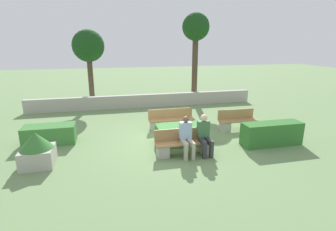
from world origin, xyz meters
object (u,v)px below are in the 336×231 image
(person_seated_man, at_px, (205,133))
(tree_center_left, at_px, (196,31))
(bench_front, at_px, (184,145))
(planter_corner_left, at_px, (37,149))
(person_seated_woman, at_px, (187,135))
(tree_leftmost, at_px, (88,47))
(bench_right_side, at_px, (237,123))
(bench_left_side, at_px, (171,121))

(person_seated_man, distance_m, tree_center_left, 8.96)
(bench_front, bearing_deg, person_seated_man, -12.12)
(planter_corner_left, xyz_separation_m, tree_center_left, (7.48, 7.59, 3.65))
(bench_front, bearing_deg, person_seated_woman, -77.86)
(person_seated_woman, xyz_separation_m, planter_corner_left, (-4.50, 0.33, -0.18))
(bench_front, height_order, tree_leftmost, tree_leftmost)
(bench_front, distance_m, bench_right_side, 3.46)
(bench_left_side, bearing_deg, person_seated_man, -81.84)
(bench_front, bearing_deg, planter_corner_left, 177.57)
(bench_front, relative_size, planter_corner_left, 1.81)
(bench_front, bearing_deg, bench_right_side, 32.80)
(tree_center_left, bearing_deg, person_seated_man, -106.61)
(bench_front, distance_m, person_seated_woman, 0.42)
(planter_corner_left, bearing_deg, bench_left_side, 27.48)
(planter_corner_left, bearing_deg, bench_right_side, 12.84)
(bench_left_side, relative_size, person_seated_man, 1.46)
(bench_right_side, bearing_deg, planter_corner_left, -159.62)
(person_seated_man, bearing_deg, bench_left_side, 98.24)
(bench_right_side, bearing_deg, tree_leftmost, 142.04)
(bench_right_side, height_order, person_seated_woman, person_seated_woman)
(bench_left_side, height_order, person_seated_man, person_seated_man)
(bench_front, distance_m, tree_center_left, 9.19)
(person_seated_woman, relative_size, planter_corner_left, 1.24)
(person_seated_man, distance_m, tree_leftmost, 9.43)
(tree_center_left, bearing_deg, bench_left_side, -118.28)
(bench_right_side, xyz_separation_m, planter_corner_left, (-7.38, -1.68, 0.23))
(bench_right_side, xyz_separation_m, person_seated_man, (-2.26, -2.01, 0.42))
(person_seated_man, height_order, tree_leftmost, tree_leftmost)
(bench_left_side, bearing_deg, planter_corner_left, -152.60)
(bench_right_side, height_order, tree_center_left, tree_center_left)
(bench_left_side, distance_m, person_seated_man, 2.84)
(person_seated_woman, relative_size, tree_leftmost, 0.31)
(person_seated_woman, distance_m, tree_leftmost, 9.20)
(planter_corner_left, height_order, tree_leftmost, tree_leftmost)
(bench_left_side, height_order, planter_corner_left, planter_corner_left)
(person_seated_woman, bearing_deg, planter_corner_left, 175.80)
(bench_right_side, distance_m, person_seated_man, 3.06)
(person_seated_woman, bearing_deg, bench_left_side, 85.71)
(person_seated_woman, distance_m, tree_center_left, 9.14)
(bench_left_side, bearing_deg, bench_right_side, -16.14)
(planter_corner_left, bearing_deg, person_seated_man, -3.67)
(bench_left_side, relative_size, planter_corner_left, 1.83)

